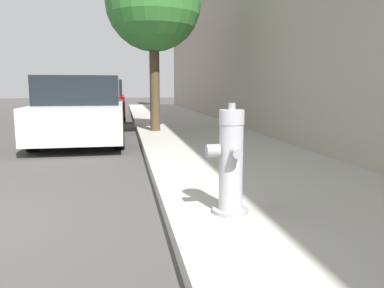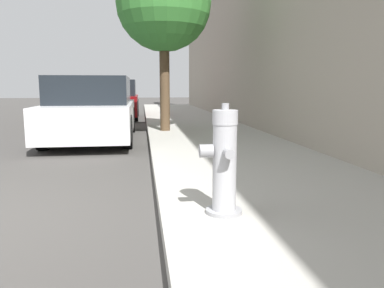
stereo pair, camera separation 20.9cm
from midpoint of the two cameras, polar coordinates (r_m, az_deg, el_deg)
sidewalk_slab at (r=3.98m, az=17.45°, el=-8.68°), size 2.81×40.00×0.14m
fire_hydrant at (r=3.22m, az=6.75°, el=-2.95°), size 0.38×0.40×0.95m
parked_car_near at (r=8.94m, az=-14.18°, el=5.05°), size 1.83×4.44×1.45m
parked_car_mid at (r=14.77m, az=-11.27°, el=6.56°), size 1.77×3.91×1.49m
street_tree_near at (r=9.59m, az=-3.65°, el=20.51°), size 2.29×2.29×4.22m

